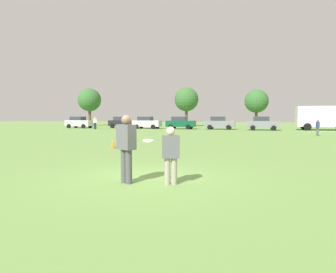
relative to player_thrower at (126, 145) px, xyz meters
The scene contains 17 objects.
ground_plane 1.30m from the player_thrower, 69.21° to the left, with size 195.38×195.38×0.00m, color #6B9347.
player_thrower is the anchor object (origin of this frame).
player_defender 1.20m from the player_thrower, 10.18° to the left, with size 0.52×0.39×1.51m.
frisbee 0.67m from the player_thrower, ahead, with size 0.27×0.27×0.08m.
traffic_cone 9.22m from the player_thrower, 119.83° to the left, with size 0.32×0.32×0.48m.
parked_car_near_left 41.87m from the player_thrower, 125.38° to the left, with size 4.24×2.29×1.82m.
parked_car_mid_left 40.40m from the player_thrower, 116.06° to the left, with size 4.24×2.29×1.82m.
parked_car_center 37.25m from the player_thrower, 110.45° to the left, with size 4.24×2.29×1.82m.
parked_car_mid_right 36.18m from the player_thrower, 102.52° to the left, with size 4.24×2.29×1.82m.
parked_car_near_right 35.64m from the player_thrower, 93.50° to the left, with size 4.24×2.29×1.82m.
parked_car_far_right 34.81m from the player_thrower, 83.94° to the left, with size 4.24×2.29×1.82m.
box_truck 38.67m from the player_thrower, 71.81° to the left, with size 8.55×3.14×3.18m.
bystander_sideline_watcher 36.75m from the player_thrower, 122.14° to the left, with size 0.53×0.54×1.74m.
bystander_far_jogger 25.04m from the player_thrower, 70.14° to the left, with size 0.29×0.45×1.52m.
tree_west_oak 55.49m from the player_thrower, 122.81° to the left, with size 4.67×4.67×7.59m.
tree_west_maple 49.74m from the player_thrower, 101.83° to the left, with size 4.55×4.55×7.39m.
tree_center_elm 45.83m from the player_thrower, 86.62° to the left, with size 3.95×3.95×6.42m.
Camera 1 is at (3.09, -7.93, 1.76)m, focal length 31.95 mm.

